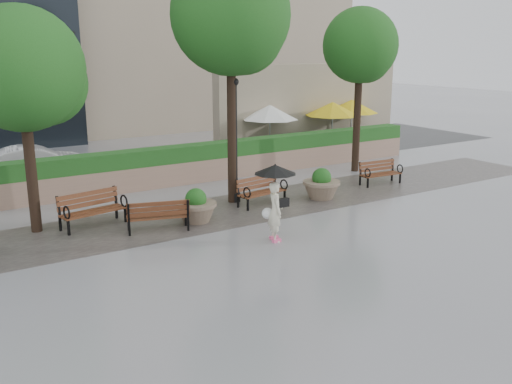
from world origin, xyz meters
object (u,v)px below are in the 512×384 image
bench_2 (158,222)px  lamppost (236,149)px  bench_4 (380,178)px  planter_left (196,209)px  bench_1 (93,217)px  bench_3 (262,197)px  car_right (35,162)px  planter_right (321,187)px  pedestrian (275,195)px

bench_2 → lamppost: bearing=-139.5°
bench_4 → planter_left: size_ratio=1.37×
bench_1 → bench_3: bench_1 is taller
bench_2 → lamppost: size_ratio=0.45×
bench_3 → bench_4: size_ratio=1.07×
bench_2 → lamppost: lamppost is taller
lamppost → car_right: 8.35m
bench_4 → planter_right: 3.02m
lamppost → pedestrian: lamppost is taller
bench_2 → planter_left: bearing=-154.4°
planter_right → bench_2: bearing=-177.2°
planter_right → car_right: size_ratio=0.32×
bench_2 → car_right: 8.42m
bench_2 → bench_4: 8.78m
lamppost → car_right: size_ratio=1.05×
car_right → pedestrian: pedestrian is taller
bench_3 → planter_right: bearing=-20.5°
bench_3 → pedestrian: pedestrian is taller
bench_2 → bench_1: bearing=-27.1°
lamppost → bench_4: bearing=-7.4°
bench_4 → planter_left: bearing=-171.9°
bench_2 → bench_3: (3.73, 0.69, 0.00)m
planter_right → lamppost: lamppost is taller
lamppost → bench_3: bearing=-54.6°
planter_left → car_right: car_right is taller
planter_left → bench_1: bearing=156.5°
bench_4 → car_right: 12.66m
car_right → pedestrian: (3.56, -10.57, 0.57)m
bench_3 → car_right: bearing=114.5°
bench_2 → planter_right: 5.77m
planter_left → car_right: bearing=107.6°
bench_3 → planter_left: size_ratio=1.47×
planter_left → planter_right: planter_right is taller
bench_2 → planter_left: (1.22, 0.18, 0.12)m
planter_right → car_right: bearing=131.6°
bench_4 → pedestrian: pedestrian is taller
bench_4 → bench_1: bearing=-179.2°
bench_4 → planter_right: planter_right is taller
bench_1 → planter_right: size_ratio=1.55×
bench_2 → bench_4: (8.75, 0.68, -0.01)m
bench_4 → planter_right: (-2.99, -0.40, 0.15)m
planter_left → lamppost: 2.69m
lamppost → pedestrian: size_ratio=1.99×
bench_1 → bench_3: 5.11m
lamppost → car_right: bearing=123.6°
bench_1 → lamppost: (4.56, 0.10, 1.41)m
bench_2 → planter_left: size_ratio=1.49×
bench_1 → bench_2: bearing=-54.8°
bench_3 → pedestrian: 3.46m
bench_4 → car_right: bearing=147.3°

